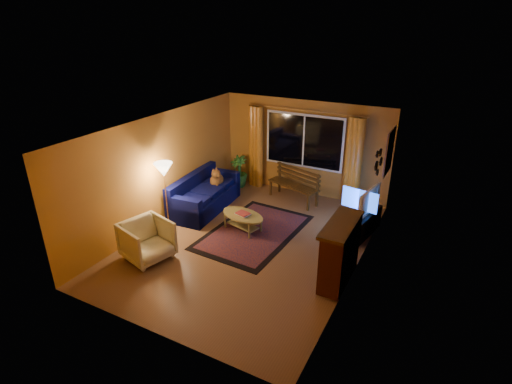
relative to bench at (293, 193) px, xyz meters
The scene contains 22 objects.
floor 2.37m from the bench, 89.92° to the right, with size 4.50×6.00×0.02m, color brown.
ceiling 3.29m from the bench, 89.92° to the right, with size 4.50×6.00×0.02m, color white.
wall_back 1.22m from the bench, 89.71° to the left, with size 4.50×0.02×2.50m, color #B97A2B.
wall_left 3.43m from the bench, 133.68° to the right, with size 0.02×6.00×2.50m, color #B97A2B.
wall_right 3.43m from the bench, 46.24° to the right, with size 0.02×6.00×2.50m, color #B97A2B.
window 1.37m from the bench, 89.68° to the left, with size 2.00×0.02×1.30m, color black.
curtain_rod 2.11m from the bench, 89.66° to the left, with size 0.03×0.03×3.20m, color #BF8C3F.
curtain_left 1.70m from the bench, 159.00° to the left, with size 0.36×0.36×2.24m, color orange.
curtain_right 1.71m from the bench, 20.91° to the left, with size 0.36×0.36×2.24m, color orange.
bench is the anchor object (origin of this frame).
potted_plant 1.76m from the bench, behind, with size 0.50×0.50×0.89m, color #235B1E.
sofa 2.28m from the bench, 140.54° to the right, with size 0.91×2.12×0.86m, color #05083A.
dog 2.01m from the bench, 150.45° to the right, with size 0.33×0.45×0.49m, color brown, non-canonical shape.
armchair 4.10m from the bench, 111.13° to the right, with size 0.85×0.79×0.87m, color beige.
floor_lamp 3.34m from the bench, 124.99° to the right, with size 0.26×0.26×1.58m, color #BF8C3F.
rug 1.95m from the bench, 93.28° to the right, with size 1.73×2.73×0.02m, color maroon.
coffee_table 2.00m from the bench, 100.95° to the right, with size 1.08×1.08×0.39m, color olive.
tv_console 2.20m from the bench, 24.14° to the right, with size 0.41×1.23×0.51m, color black.
television 2.27m from the bench, 24.14° to the right, with size 1.01×0.13×0.58m, color black.
fireplace 3.46m from the bench, 53.38° to the right, with size 0.40×1.20×1.10m, color maroon.
mirror_cluster 2.92m from the bench, 25.65° to the right, with size 0.06×0.60×0.56m, color black, non-canonical shape.
painting 2.65m from the bench, ahead, with size 0.04×0.76×0.96m, color #D64F12.
Camera 1 is at (3.54, -6.43, 4.41)m, focal length 28.00 mm.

